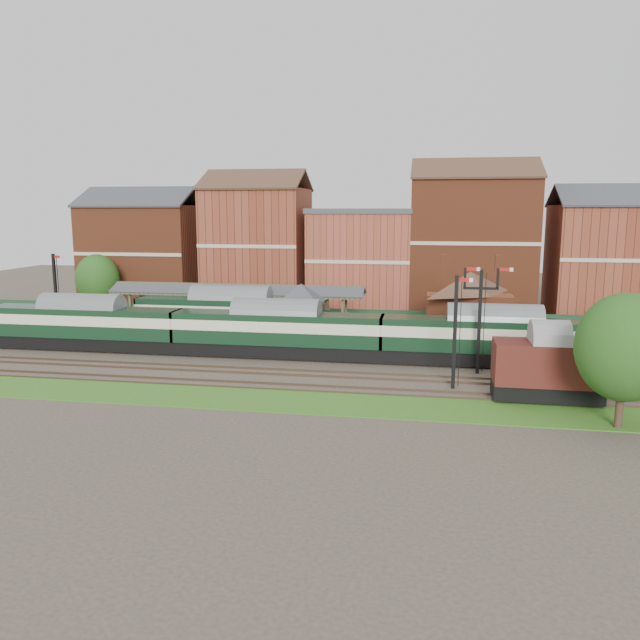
% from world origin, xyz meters
% --- Properties ---
extents(ground, '(160.00, 160.00, 0.00)m').
position_xyz_m(ground, '(0.00, 0.00, 0.00)').
color(ground, '#473D33').
rests_on(ground, ground).
extents(grass_back, '(90.00, 4.50, 0.06)m').
position_xyz_m(grass_back, '(0.00, 16.00, 0.03)').
color(grass_back, '#2D6619').
rests_on(grass_back, ground).
extents(grass_front, '(90.00, 5.00, 0.06)m').
position_xyz_m(grass_front, '(0.00, -12.00, 0.03)').
color(grass_front, '#2D6619').
rests_on(grass_front, ground).
extents(fence, '(90.00, 0.12, 1.50)m').
position_xyz_m(fence, '(0.00, 18.00, 0.75)').
color(fence, '#193823').
rests_on(fence, ground).
extents(platform, '(55.00, 3.40, 1.00)m').
position_xyz_m(platform, '(-5.00, 9.75, 0.50)').
color(platform, '#2D2D2D').
rests_on(platform, ground).
extents(signal_box, '(5.40, 5.40, 6.00)m').
position_xyz_m(signal_box, '(-3.00, 3.25, 3.19)').
color(signal_box, '#637A57').
rests_on(signal_box, ground).
extents(brick_hut, '(3.20, 2.64, 2.94)m').
position_xyz_m(brick_hut, '(5.00, 3.25, 1.20)').
color(brick_hut, maroon).
rests_on(brick_hut, ground).
extents(station_building, '(8.10, 8.10, 5.90)m').
position_xyz_m(station_building, '(12.00, 9.75, 3.96)').
color(station_building, brown).
rests_on(station_building, platform).
extents(canopy, '(26.00, 3.89, 4.08)m').
position_xyz_m(canopy, '(-11.00, 9.75, 4.58)').
color(canopy, '#464B2F').
rests_on(canopy, platform).
extents(semaphore_bracket, '(3.60, 0.25, 8.18)m').
position_xyz_m(semaphore_bracket, '(12.04, -2.50, 4.63)').
color(semaphore_bracket, black).
rests_on(semaphore_bracket, ground).
extents(semaphore_platform_end, '(1.23, 0.25, 8.00)m').
position_xyz_m(semaphore_platform_end, '(-29.98, 8.00, 4.16)').
color(semaphore_platform_end, black).
rests_on(semaphore_platform_end, ground).
extents(semaphore_siding, '(1.23, 0.25, 8.00)m').
position_xyz_m(semaphore_siding, '(10.02, -7.00, 4.16)').
color(semaphore_siding, black).
rests_on(semaphore_siding, ground).
extents(town_backdrop, '(69.00, 10.00, 16.00)m').
position_xyz_m(town_backdrop, '(-0.18, 25.00, 7.00)').
color(town_backdrop, brown).
rests_on(town_backdrop, ground).
extents(dmu_train, '(53.57, 2.82, 4.12)m').
position_xyz_m(dmu_train, '(-4.49, 0.00, 2.41)').
color(dmu_train, black).
rests_on(dmu_train, ground).
extents(platform_railcar, '(18.68, 2.94, 4.30)m').
position_xyz_m(platform_railcar, '(-10.57, 6.50, 2.51)').
color(platform_railcar, black).
rests_on(platform_railcar, ground).
extents(goods_van_a, '(6.89, 2.99, 4.18)m').
position_xyz_m(goods_van_a, '(15.92, -9.00, 2.36)').
color(goods_van_a, black).
rests_on(goods_van_a, ground).
extents(tree_far, '(5.40, 5.40, 7.88)m').
position_xyz_m(tree_far, '(19.10, -13.73, 4.76)').
color(tree_far, '#382619').
rests_on(tree_far, ground).
extents(tree_back, '(5.02, 5.02, 7.33)m').
position_xyz_m(tree_back, '(-30.37, 17.06, 4.44)').
color(tree_back, '#382619').
rests_on(tree_back, ground).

